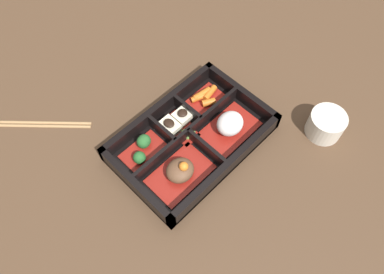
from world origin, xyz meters
The scene contains 11 objects.
ground_plane centered at (0.00, 0.00, 0.00)m, with size 3.00×3.00×0.00m, color #4C3523.
bento_base centered at (0.00, 0.00, 0.01)m, with size 0.33×0.22×0.01m.
bento_rim centered at (0.00, 0.00, 0.02)m, with size 0.33×0.22×0.05m.
bowl_rice centered at (-0.08, 0.04, 0.03)m, with size 0.13×0.09×0.05m.
bowl_stew centered at (0.08, 0.04, 0.03)m, with size 0.13×0.09×0.05m.
bowl_carrots centered at (-0.10, -0.05, 0.02)m, with size 0.09×0.06×0.02m.
bowl_tofu centered at (0.00, -0.05, 0.02)m, with size 0.08×0.06×0.04m.
bowl_greens centered at (0.09, -0.06, 0.02)m, with size 0.10×0.06×0.03m.
bowl_pickles centered at (0.00, -0.01, 0.02)m, with size 0.04×0.04×0.01m.
tea_cup centered at (-0.23, 0.19, 0.03)m, with size 0.08×0.08×0.06m.
chopsticks centered at (0.20, -0.27, 0.00)m, with size 0.16×0.16×0.01m.
Camera 1 is at (0.29, 0.29, 0.72)m, focal length 35.00 mm.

